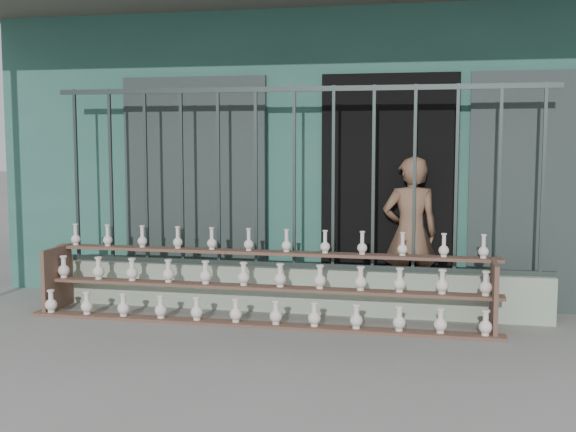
# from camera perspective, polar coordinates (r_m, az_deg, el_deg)

# --- Properties ---
(ground) EXTENTS (60.00, 60.00, 0.00)m
(ground) POSITION_cam_1_polar(r_m,az_deg,el_deg) (6.12, -1.95, -10.32)
(ground) COLOR slate
(workshop_building) EXTENTS (7.40, 6.60, 3.21)m
(workshop_building) POSITION_cam_1_polar(r_m,az_deg,el_deg) (10.03, 3.83, 5.43)
(workshop_building) COLOR #2B5B50
(workshop_building) RESTS_ON ground
(parapet_wall) EXTENTS (5.00, 0.20, 0.45)m
(parapet_wall) POSITION_cam_1_polar(r_m,az_deg,el_deg) (7.30, 0.49, -5.82)
(parapet_wall) COLOR #95A68E
(parapet_wall) RESTS_ON ground
(security_fence) EXTENTS (5.00, 0.04, 1.80)m
(security_fence) POSITION_cam_1_polar(r_m,az_deg,el_deg) (7.16, 0.49, 3.03)
(security_fence) COLOR #283330
(security_fence) RESTS_ON parapet_wall
(shelf_rack) EXTENTS (4.50, 0.68, 0.85)m
(shelf_rack) POSITION_cam_1_polar(r_m,az_deg,el_deg) (6.93, -2.13, -5.32)
(shelf_rack) COLOR brown
(shelf_rack) RESTS_ON ground
(elderly_woman) EXTENTS (0.64, 0.50, 1.56)m
(elderly_woman) POSITION_cam_1_polar(r_m,az_deg,el_deg) (7.41, 9.65, -1.37)
(elderly_woman) COLOR brown
(elderly_woman) RESTS_ON ground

